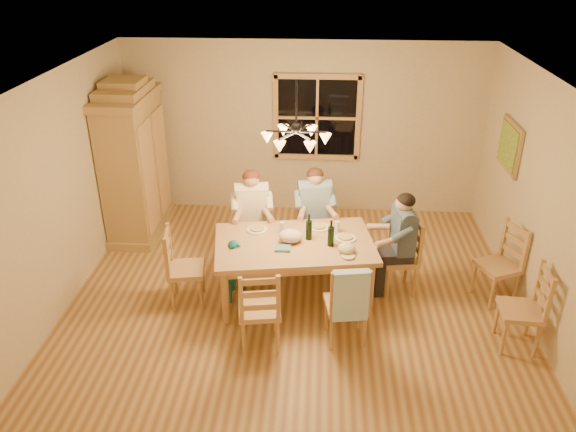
# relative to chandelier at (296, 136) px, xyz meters

# --- Properties ---
(floor) EXTENTS (5.50, 5.50, 0.00)m
(floor) POSITION_rel_chandelier_xyz_m (0.00, 0.00, -2.08)
(floor) COLOR #8F5D34
(floor) RESTS_ON ground
(ceiling) EXTENTS (5.50, 5.00, 0.02)m
(ceiling) POSITION_rel_chandelier_xyz_m (0.00, 0.00, 0.62)
(ceiling) COLOR white
(ceiling) RESTS_ON wall_back
(wall_back) EXTENTS (5.50, 0.02, 2.70)m
(wall_back) POSITION_rel_chandelier_xyz_m (0.00, 2.50, -0.73)
(wall_back) COLOR #C1B088
(wall_back) RESTS_ON floor
(wall_left) EXTENTS (0.02, 5.00, 2.70)m
(wall_left) POSITION_rel_chandelier_xyz_m (-2.75, 0.00, -0.73)
(wall_left) COLOR #C1B088
(wall_left) RESTS_ON floor
(wall_right) EXTENTS (0.02, 5.00, 2.70)m
(wall_right) POSITION_rel_chandelier_xyz_m (2.75, 0.00, -0.73)
(wall_right) COLOR #C1B088
(wall_right) RESTS_ON floor
(window) EXTENTS (1.30, 0.06, 1.30)m
(window) POSITION_rel_chandelier_xyz_m (0.20, 2.47, -0.53)
(window) COLOR black
(window) RESTS_ON wall_back
(painting) EXTENTS (0.06, 0.78, 0.64)m
(painting) POSITION_rel_chandelier_xyz_m (2.71, 1.20, -0.48)
(painting) COLOR #A37D46
(painting) RESTS_ON wall_right
(chandelier) EXTENTS (0.77, 0.68, 0.71)m
(chandelier) POSITION_rel_chandelier_xyz_m (0.00, 0.00, 0.00)
(chandelier) COLOR black
(chandelier) RESTS_ON ceiling
(armoire) EXTENTS (0.66, 1.40, 2.30)m
(armoire) POSITION_rel_chandelier_xyz_m (-2.42, 1.60, -1.02)
(armoire) COLOR #A37D46
(armoire) RESTS_ON floor
(dining_table) EXTENTS (2.04, 1.43, 0.76)m
(dining_table) POSITION_rel_chandelier_xyz_m (-0.01, -0.01, -1.42)
(dining_table) COLOR #A87D4B
(dining_table) RESTS_ON floor
(chair_far_left) EXTENTS (0.50, 0.48, 0.99)m
(chair_far_left) POSITION_rel_chandelier_xyz_m (-0.62, 0.79, -1.77)
(chair_far_left) COLOR tan
(chair_far_left) RESTS_ON floor
(chair_far_right) EXTENTS (0.50, 0.48, 0.99)m
(chair_far_right) POSITION_rel_chandelier_xyz_m (0.21, 0.92, -1.77)
(chair_far_right) COLOR tan
(chair_far_right) RESTS_ON floor
(chair_near_left) EXTENTS (0.50, 0.48, 0.99)m
(chair_near_left) POSITION_rel_chandelier_xyz_m (-0.34, -0.96, -1.77)
(chair_near_left) COLOR tan
(chair_near_left) RESTS_ON floor
(chair_near_right) EXTENTS (0.50, 0.48, 0.99)m
(chair_near_right) POSITION_rel_chandelier_xyz_m (0.59, -0.81, -1.77)
(chair_near_right) COLOR tan
(chair_near_right) RESTS_ON floor
(chair_end_left) EXTENTS (0.48, 0.50, 0.99)m
(chair_end_left) POSITION_rel_chandelier_xyz_m (-1.30, -0.22, -1.77)
(chair_end_left) COLOR tan
(chair_end_left) RESTS_ON floor
(chair_end_right) EXTENTS (0.48, 0.50, 0.99)m
(chair_end_right) POSITION_rel_chandelier_xyz_m (1.28, 0.19, -1.77)
(chair_end_right) COLOR tan
(chair_end_right) RESTS_ON floor
(adult_woman) EXTENTS (0.44, 0.47, 0.87)m
(adult_woman) POSITION_rel_chandelier_xyz_m (-0.62, 0.79, -1.24)
(adult_woman) COLOR #F6DFBE
(adult_woman) RESTS_ON floor
(adult_plaid_man) EXTENTS (0.44, 0.47, 0.87)m
(adult_plaid_man) POSITION_rel_chandelier_xyz_m (0.21, 0.92, -1.24)
(adult_plaid_man) COLOR #2D5E7D
(adult_plaid_man) RESTS_ON floor
(adult_slate_man) EXTENTS (0.47, 0.44, 0.87)m
(adult_slate_man) POSITION_rel_chandelier_xyz_m (1.28, 0.19, -1.24)
(adult_slate_man) COLOR #43556C
(adult_slate_man) RESTS_ON floor
(towel) EXTENTS (0.39, 0.16, 0.58)m
(towel) POSITION_rel_chandelier_xyz_m (0.62, -1.00, -1.38)
(towel) COLOR #ACD4E8
(towel) RESTS_ON chair_near_right
(wine_bottle_a) EXTENTS (0.08, 0.08, 0.33)m
(wine_bottle_a) POSITION_rel_chandelier_xyz_m (0.16, 0.08, -1.15)
(wine_bottle_a) COLOR black
(wine_bottle_a) RESTS_ON dining_table
(wine_bottle_b) EXTENTS (0.08, 0.08, 0.33)m
(wine_bottle_b) POSITION_rel_chandelier_xyz_m (0.42, -0.07, -1.15)
(wine_bottle_b) COLOR black
(wine_bottle_b) RESTS_ON dining_table
(plate_woman) EXTENTS (0.26, 0.26, 0.02)m
(plate_woman) POSITION_rel_chandelier_xyz_m (-0.49, 0.26, -1.31)
(plate_woman) COLOR white
(plate_woman) RESTS_ON dining_table
(plate_plaid) EXTENTS (0.26, 0.26, 0.02)m
(plate_plaid) POSITION_rel_chandelier_xyz_m (0.27, 0.37, -1.31)
(plate_plaid) COLOR white
(plate_plaid) RESTS_ON dining_table
(plate_slate) EXTENTS (0.26, 0.26, 0.02)m
(plate_slate) POSITION_rel_chandelier_xyz_m (0.60, 0.10, -1.31)
(plate_slate) COLOR white
(plate_slate) RESTS_ON dining_table
(wine_glass_a) EXTENTS (0.06, 0.06, 0.14)m
(wine_glass_a) POSITION_rel_chandelier_xyz_m (-0.18, 0.23, -1.25)
(wine_glass_a) COLOR silver
(wine_glass_a) RESTS_ON dining_table
(wine_glass_b) EXTENTS (0.06, 0.06, 0.14)m
(wine_glass_b) POSITION_rel_chandelier_xyz_m (0.50, 0.28, -1.25)
(wine_glass_b) COLOR silver
(wine_glass_b) RESTS_ON dining_table
(cap) EXTENTS (0.20, 0.20, 0.11)m
(cap) POSITION_rel_chandelier_xyz_m (0.60, -0.22, -1.26)
(cap) COLOR #C7C085
(cap) RESTS_ON dining_table
(napkin) EXTENTS (0.20, 0.17, 0.03)m
(napkin) POSITION_rel_chandelier_xyz_m (-0.14, -0.20, -1.30)
(napkin) COLOR #547F9B
(napkin) RESTS_ON dining_table
(cloth_bundle) EXTENTS (0.28, 0.22, 0.15)m
(cloth_bundle) POSITION_rel_chandelier_xyz_m (-0.06, -0.01, -1.24)
(cloth_bundle) COLOR beige
(cloth_bundle) RESTS_ON dining_table
(child) EXTENTS (0.34, 0.26, 0.83)m
(child) POSITION_rel_chandelier_xyz_m (-0.71, -0.18, -1.66)
(child) COLOR #18696D
(child) RESTS_ON floor
(chair_spare_front) EXTENTS (0.45, 0.46, 0.99)m
(chair_spare_front) POSITION_rel_chandelier_xyz_m (2.45, -0.81, -1.77)
(chair_spare_front) COLOR tan
(chair_spare_front) RESTS_ON floor
(chair_spare_back) EXTENTS (0.56, 0.57, 0.99)m
(chair_spare_back) POSITION_rel_chandelier_xyz_m (2.45, 0.08, -1.77)
(chair_spare_back) COLOR tan
(chair_spare_back) RESTS_ON floor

